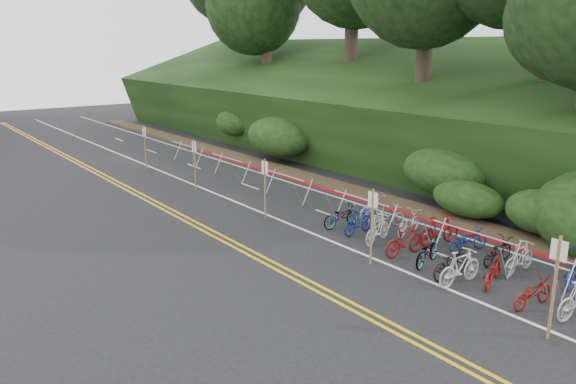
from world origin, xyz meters
name	(u,v)px	position (x,y,z in m)	size (l,w,h in m)	color
ground	(496,329)	(0.00, 0.00, 0.00)	(120.00, 120.00, 0.00)	black
road_markings	(279,224)	(0.63, 10.10, 0.00)	(7.47, 80.00, 0.01)	gold
red_curb	(342,194)	(5.70, 12.00, 0.05)	(0.25, 28.00, 0.10)	maroon
embankment	(353,115)	(12.96, 19.04, 2.57)	(14.30, 48.14, 9.11)	black
bike_racks_rest	(284,181)	(3.00, 13.00, 0.85)	(1.14, 23.00, 1.17)	#A7A7A7
signpost_near	(555,281)	(0.60, -1.01, 1.49)	(0.08, 0.40, 2.61)	brown
signposts_rest	(227,172)	(0.60, 14.00, 1.43)	(0.08, 18.40, 2.50)	brown
bike_front	(460,267)	(1.53, 2.26, 0.54)	(1.80, 0.51, 1.08)	beige
bike_valet	(480,255)	(3.00, 2.59, 0.48)	(3.39, 13.43, 1.08)	slate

